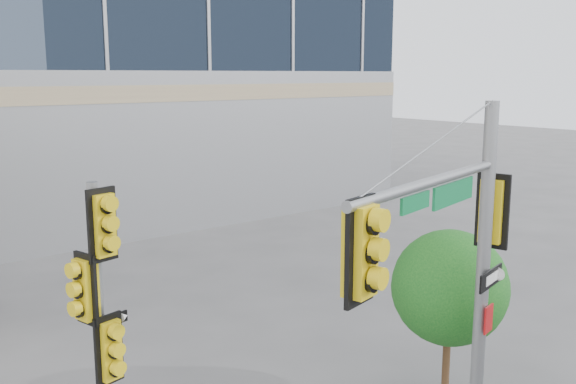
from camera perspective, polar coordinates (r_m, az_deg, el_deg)
main_signal_pole at (r=9.08m, az=14.85°, el=-5.67°), size 4.20×1.38×5.50m
secondary_signal_pole at (r=10.00m, az=-16.40°, el=-9.41°), size 0.80×0.58×4.34m
street_tree at (r=11.69m, az=14.21°, el=-8.58°), size 2.08×2.03×3.23m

